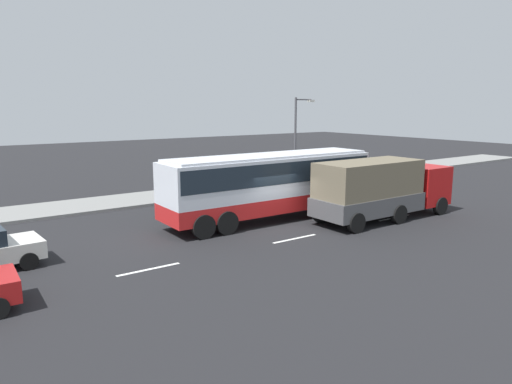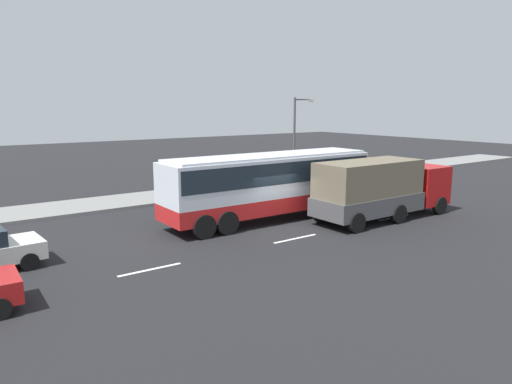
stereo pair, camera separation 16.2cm
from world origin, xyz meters
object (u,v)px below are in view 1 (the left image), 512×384
at_px(coach_bus, 271,179).
at_px(pedestrian_at_crossing, 247,175).
at_px(cargo_truck, 382,187).
at_px(street_lamp, 297,134).
at_px(pedestrian_near_curb, 285,168).

height_order(coach_bus, pedestrian_at_crossing, coach_bus).
relative_size(coach_bus, cargo_truck, 1.40).
bearing_deg(street_lamp, pedestrian_near_curb, 91.81).
height_order(pedestrian_near_curb, pedestrian_at_crossing, pedestrian_near_curb).
relative_size(coach_bus, pedestrian_near_curb, 6.77).
bearing_deg(cargo_truck, pedestrian_at_crossing, 93.70).
bearing_deg(pedestrian_near_curb, cargo_truck, -148.24).
xyz_separation_m(pedestrian_at_crossing, street_lamp, (3.82, -0.87, 2.76)).
bearing_deg(coach_bus, pedestrian_at_crossing, 63.92).
distance_m(cargo_truck, pedestrian_near_curb, 12.18).
xyz_separation_m(coach_bus, pedestrian_at_crossing, (4.01, 8.04, -1.08)).
bearing_deg(pedestrian_at_crossing, pedestrian_near_curb, -40.50).
height_order(cargo_truck, street_lamp, street_lamp).
bearing_deg(pedestrian_near_curb, pedestrian_at_crossing, 143.22).
bearing_deg(coach_bus, cargo_truck, -34.58).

